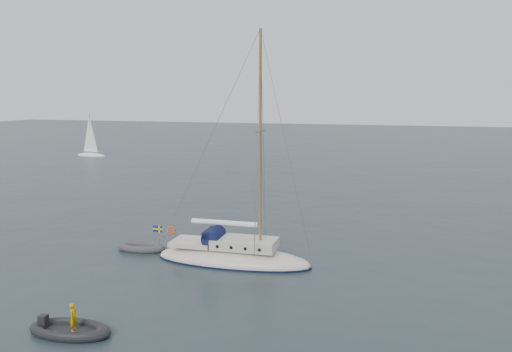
% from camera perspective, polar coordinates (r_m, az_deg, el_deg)
% --- Properties ---
extents(ground, '(300.00, 300.00, 0.00)m').
position_cam_1_polar(ground, '(26.70, 2.33, -11.07)').
color(ground, black).
rests_on(ground, ground).
extents(sailboat, '(9.31, 2.79, 13.25)m').
position_cam_1_polar(sailboat, '(28.07, -2.65, -7.91)').
color(sailboat, '#EFE3CE').
rests_on(sailboat, ground).
extents(dinghy, '(3.03, 1.37, 0.43)m').
position_cam_1_polar(dinghy, '(31.18, -12.94, -7.96)').
color(dinghy, '#46454A').
rests_on(dinghy, ground).
extents(rib, '(3.43, 1.56, 1.29)m').
position_cam_1_polar(rib, '(21.60, -20.52, -16.07)').
color(rib, black).
rests_on(rib, ground).
extents(distant_yacht_a, '(5.38, 2.87, 7.12)m').
position_cam_1_polar(distant_yacht_a, '(83.18, -18.43, 4.27)').
color(distant_yacht_a, white).
rests_on(distant_yacht_a, ground).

